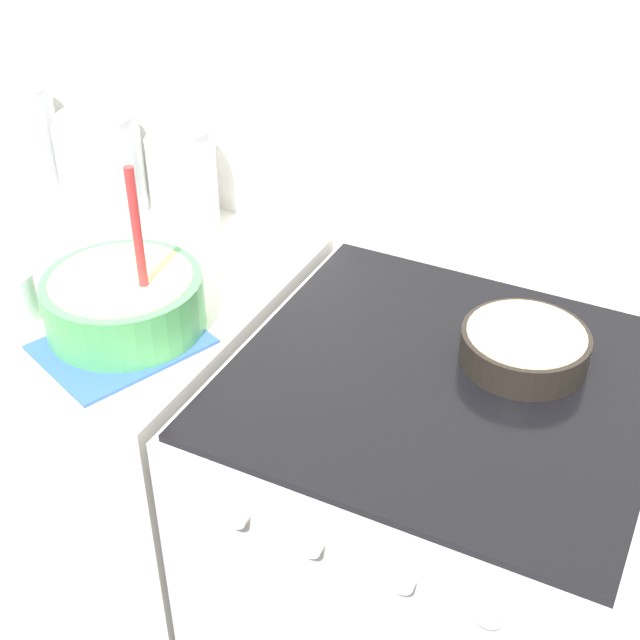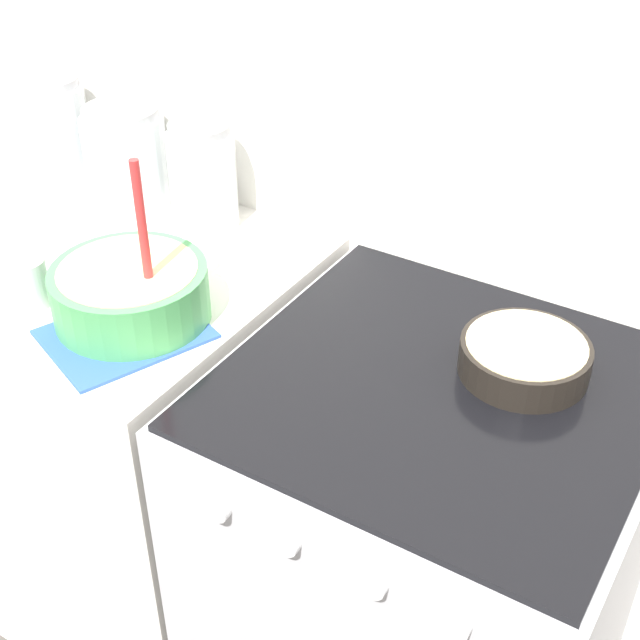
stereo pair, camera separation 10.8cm
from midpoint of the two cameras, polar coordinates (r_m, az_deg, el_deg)
name	(u,v)px [view 2 (the right image)]	position (r m, az deg, el deg)	size (l,w,h in m)	color
wall_back	(359,97)	(1.72, 4.39, 14.01)	(4.62, 0.05, 2.40)	white
countertop_cabinet	(116,430)	(2.06, -11.44, -6.94)	(0.81, 0.67, 0.91)	silver
stove	(422,573)	(1.76, 8.38, -15.81)	(0.70, 0.69, 0.91)	silver
mixing_bowl	(130,291)	(1.56, -10.12, 1.82)	(0.27, 0.27, 0.31)	#4CA559
baking_pan	(525,357)	(1.48, 15.02, -2.37)	(0.21, 0.21, 0.06)	black
storage_jar_left	(56,137)	(2.08, -15.09, 11.19)	(0.15, 0.15, 0.24)	silver
storage_jar_middle	(127,163)	(1.95, -10.70, 9.83)	(0.18, 0.18, 0.21)	silver
storage_jar_right	(203,183)	(1.83, -5.79, 8.65)	(0.14, 0.14, 0.22)	silver
tin_can	(29,282)	(1.65, -16.36, 2.28)	(0.07, 0.07, 0.09)	silver
recipe_page	(125,334)	(1.55, -10.42, -0.94)	(0.29, 0.32, 0.01)	#3359B2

